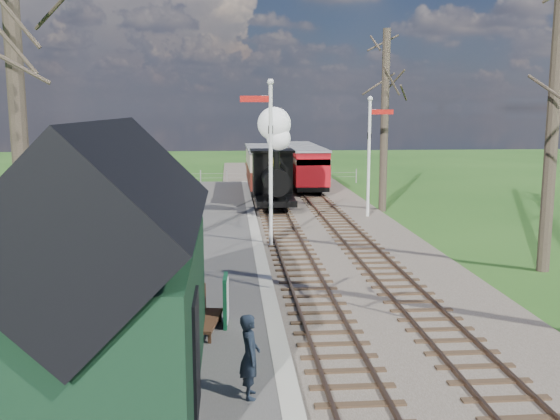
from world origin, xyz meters
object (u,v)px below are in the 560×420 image
at_px(bench, 202,313).
at_px(person, 250,356).
at_px(station_shed, 110,277).
at_px(semaphore_near, 269,151).
at_px(sign_board, 226,300).
at_px(locomotive, 274,167).
at_px(coach, 267,168).
at_px(red_carriage_a, 308,168).
at_px(red_carriage_b, 298,161).
at_px(semaphore_far, 371,148).

xyz_separation_m(bench, person, (0.96, -3.29, 0.32)).
relative_size(station_shed, semaphore_near, 1.01).
bearing_deg(station_shed, person, -11.98).
relative_size(sign_board, bench, 0.71).
relative_size(locomotive, coach, 0.62).
bearing_deg(station_shed, bench, 62.53).
distance_m(station_shed, red_carriage_a, 28.05).
distance_m(semaphore_near, red_carriage_b, 21.05).
bearing_deg(semaphore_near, station_shed, -106.38).
distance_m(semaphore_far, red_carriage_a, 9.52).
distance_m(locomotive, person, 20.83).
height_order(semaphore_near, semaphore_far, semaphore_near).
bearing_deg(semaphore_near, bench, -102.73).
height_order(semaphore_near, coach, semaphore_near).
distance_m(station_shed, semaphore_far, 20.01).
height_order(coach, red_carriage_a, coach).
xyz_separation_m(semaphore_near, locomotive, (0.76, 8.19, -1.32)).
bearing_deg(coach, semaphore_near, -93.09).
distance_m(semaphore_far, locomotive, 5.01).
height_order(locomotive, person, locomotive).
bearing_deg(sign_board, station_shed, -121.63).
relative_size(red_carriage_b, sign_board, 4.45).
xyz_separation_m(station_shed, red_carriage_a, (6.90, 27.17, -0.75)).
bearing_deg(sign_board, semaphore_near, 79.97).
distance_m(red_carriage_b, person, 33.49).
relative_size(semaphore_near, locomotive, 1.24).
xyz_separation_m(coach, sign_board, (-2.33, -23.06, -0.89)).
distance_m(coach, red_carriage_b, 6.92).
distance_m(sign_board, person, 3.74).
relative_size(station_shed, semaphore_far, 1.10).
xyz_separation_m(locomotive, red_carriage_b, (2.61, 12.49, -0.78)).
bearing_deg(locomotive, semaphore_near, -95.29).
bearing_deg(semaphore_far, station_shed, -115.72).
relative_size(coach, sign_board, 6.90).
xyz_separation_m(semaphore_far, coach, (-4.37, 8.26, -1.67)).
xyz_separation_m(coach, red_carriage_b, (2.60, 6.42, -0.16)).
height_order(station_shed, coach, station_shed).
xyz_separation_m(coach, red_carriage_a, (2.60, 0.92, -0.16)).
height_order(locomotive, sign_board, locomotive).
distance_m(station_shed, person, 2.79).
bearing_deg(sign_board, bench, -141.34).
relative_size(station_shed, person, 4.21).
relative_size(red_carriage_a, sign_board, 4.45).
distance_m(coach, red_carriage_a, 2.76).
distance_m(locomotive, red_carriage_b, 12.78).
bearing_deg(station_shed, coach, 80.71).
height_order(coach, sign_board, coach).
distance_m(station_shed, sign_board, 4.04).
bearing_deg(red_carriage_a, semaphore_far, -79.06).
xyz_separation_m(red_carriage_b, bench, (-5.45, -29.89, -0.89)).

